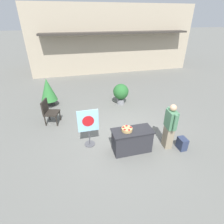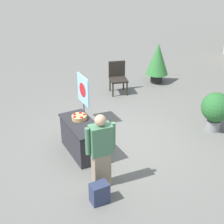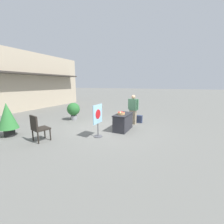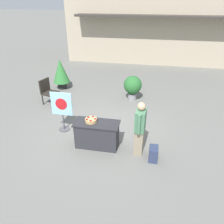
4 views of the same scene
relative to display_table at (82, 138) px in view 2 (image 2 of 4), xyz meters
The scene contains 9 objects.
ground_plane 0.93m from the display_table, 93.48° to the left, with size 120.00×120.00×0.00m, color slate.
display_table is the anchor object (origin of this frame).
apple_basket 0.49m from the display_table, 168.50° to the left, with size 0.34×0.34×0.13m.
person_visitor 1.33m from the display_table, ahead, with size 0.30×0.61×1.61m.
backpack 1.72m from the display_table, 12.30° to the right, with size 0.24×0.34×0.42m.
poster_board 1.51m from the display_table, 154.17° to the left, with size 0.70×0.36×1.37m.
patio_chair 3.67m from the display_table, 137.61° to the left, with size 0.68×0.68×1.04m.
potted_plant_near_left 3.56m from the display_table, 78.84° to the left, with size 0.77×0.77×1.06m.
potted_plant_near_right 5.00m from the display_table, 124.09° to the left, with size 0.78×0.78×1.43m.
Camera 2 is at (5.80, -3.13, 4.26)m, focal length 50.00 mm.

